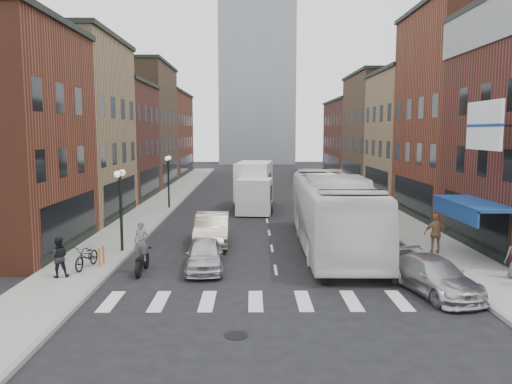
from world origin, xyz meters
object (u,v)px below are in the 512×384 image
(sedan_left_near, at_px, (204,255))
(bike_rack, at_px, (101,256))
(billboard_sign, at_px, (486,127))
(transit_bus, at_px, (332,212))
(box_truck, at_px, (254,186))
(ped_left_solo, at_px, (58,257))
(ped_right_b, at_px, (436,234))
(streetlamp_near, at_px, (120,195))
(curb_car, at_px, (434,276))
(motorcycle_rider, at_px, (142,249))
(streetlamp_far, at_px, (168,172))
(sedan_left_far, at_px, (212,229))
(parked_bicycle, at_px, (87,257))

(sedan_left_near, bearing_deg, bike_rack, 172.92)
(billboard_sign, height_order, transit_bus, billboard_sign)
(box_truck, relative_size, sedan_left_near, 2.13)
(transit_bus, relative_size, ped_left_solo, 8.29)
(sedan_left_near, height_order, ped_right_b, ped_right_b)
(sedan_left_near, bearing_deg, streetlamp_near, 141.81)
(sedan_left_near, distance_m, curb_car, 9.35)
(bike_rack, xyz_separation_m, motorcycle_rider, (1.93, -0.75, 0.49))
(billboard_sign, xyz_separation_m, streetlamp_near, (-15.99, 3.50, -3.22))
(billboard_sign, bearing_deg, motorcycle_rider, 179.78)
(billboard_sign, relative_size, streetlamp_far, 0.90)
(streetlamp_near, distance_m, bike_rack, 3.59)
(billboard_sign, distance_m, sedan_left_far, 14.00)
(motorcycle_rider, distance_m, sedan_left_far, 6.01)
(motorcycle_rider, xyz_separation_m, ped_right_b, (13.46, 2.76, 0.07))
(streetlamp_near, height_order, parked_bicycle, streetlamp_near)
(streetlamp_near, relative_size, curb_car, 0.91)
(box_truck, height_order, transit_bus, transit_bus)
(billboard_sign, relative_size, bike_rack, 4.62)
(motorcycle_rider, bearing_deg, bike_rack, 161.59)
(box_truck, bearing_deg, ped_right_b, -52.72)
(streetlamp_near, distance_m, ped_right_b, 15.31)
(billboard_sign, height_order, sedan_left_near, billboard_sign)
(sedan_left_far, bearing_deg, billboard_sign, -27.03)
(streetlamp_near, bearing_deg, billboard_sign, -12.35)
(sedan_left_near, height_order, sedan_left_far, sedan_left_far)
(billboard_sign, distance_m, streetlamp_near, 16.68)
(box_truck, distance_m, parked_bicycle, 18.78)
(curb_car, bearing_deg, streetlamp_near, 141.35)
(ped_left_solo, bearing_deg, streetlamp_far, -112.73)
(bike_rack, bearing_deg, sedan_left_near, -3.31)
(transit_bus, xyz_separation_m, sedan_left_near, (-6.16, -4.08, -1.22))
(bike_rack, bearing_deg, curb_car, -14.73)
(motorcycle_rider, xyz_separation_m, sedan_left_far, (2.53, 5.45, -0.22))
(ped_right_b, bearing_deg, sedan_left_near, 20.72)
(streetlamp_far, xyz_separation_m, sedan_left_near, (4.32, -16.96, -2.24))
(sedan_left_near, height_order, ped_left_solo, ped_left_solo)
(streetlamp_near, distance_m, streetlamp_far, 14.00)
(curb_car, xyz_separation_m, ped_left_solo, (-14.46, 1.71, 0.31))
(billboard_sign, bearing_deg, curb_car, -137.04)
(bike_rack, height_order, box_truck, box_truck)
(parked_bicycle, bearing_deg, sedan_left_near, 11.60)
(streetlamp_near, height_order, box_truck, streetlamp_near)
(streetlamp_far, relative_size, curb_car, 0.91)
(streetlamp_near, height_order, streetlamp_far, same)
(motorcycle_rider, height_order, sedan_left_far, motorcycle_rider)
(transit_bus, bearing_deg, billboard_sign, -38.89)
(transit_bus, relative_size, sedan_left_far, 2.73)
(transit_bus, relative_size, ped_right_b, 7.12)
(streetlamp_far, distance_m, transit_bus, 16.64)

